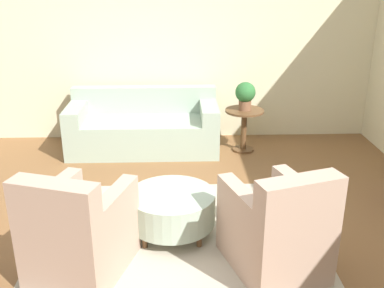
% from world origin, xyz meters
% --- Properties ---
extents(ground_plane, '(16.00, 16.00, 0.00)m').
position_xyz_m(ground_plane, '(0.00, 0.00, 0.00)').
color(ground_plane, brown).
extents(wall_back, '(9.76, 0.12, 2.80)m').
position_xyz_m(wall_back, '(0.00, 2.94, 1.40)').
color(wall_back, beige).
rests_on(wall_back, ground_plane).
extents(rug, '(2.72, 2.19, 0.01)m').
position_xyz_m(rug, '(0.00, 0.00, 0.01)').
color(rug, '#B2A893').
rests_on(rug, ground_plane).
extents(couch, '(2.12, 0.92, 0.86)m').
position_xyz_m(couch, '(-0.48, 2.33, 0.32)').
color(couch, '#9EB29E').
rests_on(couch, ground_plane).
extents(armchair_left, '(0.93, 1.05, 0.99)m').
position_xyz_m(armchair_left, '(-0.83, -0.59, 0.38)').
color(armchair_left, tan).
rests_on(armchair_left, rug).
extents(armchair_right, '(0.93, 1.05, 0.99)m').
position_xyz_m(armchair_right, '(0.83, -0.59, 0.38)').
color(armchair_right, tan).
rests_on(armchair_right, rug).
extents(ottoman_table, '(0.85, 0.85, 0.43)m').
position_xyz_m(ottoman_table, '(-0.06, 0.03, 0.28)').
color(ottoman_table, '#9EB29E').
rests_on(ottoman_table, rug).
extents(side_table, '(0.55, 0.55, 0.62)m').
position_xyz_m(side_table, '(0.96, 2.22, 0.42)').
color(side_table, brown).
rests_on(side_table, ground_plane).
extents(potted_plant_on_side_table, '(0.28, 0.28, 0.40)m').
position_xyz_m(potted_plant_on_side_table, '(0.96, 2.22, 0.84)').
color(potted_plant_on_side_table, brown).
rests_on(potted_plant_on_side_table, side_table).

